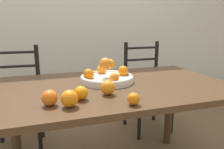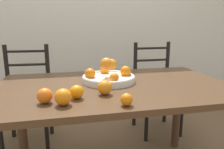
{
  "view_description": "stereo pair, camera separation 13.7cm",
  "coord_description": "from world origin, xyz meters",
  "px_view_note": "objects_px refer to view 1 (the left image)",
  "views": [
    {
      "loc": [
        -0.45,
        -1.29,
        1.13
      ],
      "look_at": [
        -0.03,
        -0.03,
        0.82
      ],
      "focal_mm": 35.0,
      "sensor_mm": 36.0,
      "label": 1
    },
    {
      "loc": [
        -0.32,
        -1.33,
        1.13
      ],
      "look_at": [
        -0.03,
        -0.03,
        0.82
      ],
      "focal_mm": 35.0,
      "sensor_mm": 36.0,
      "label": 2
    }
  ],
  "objects_px": {
    "orange_loose_0": "(50,98)",
    "orange_loose_4": "(108,88)",
    "orange_loose_2": "(134,99)",
    "chair_right": "(147,86)",
    "chair_left": "(17,99)",
    "fruit_bowl": "(107,76)",
    "orange_loose_3": "(70,99)",
    "orange_loose_1": "(81,93)"
  },
  "relations": [
    {
      "from": "orange_loose_0",
      "to": "orange_loose_4",
      "type": "relative_size",
      "value": 0.96
    },
    {
      "from": "orange_loose_2",
      "to": "chair_right",
      "type": "xyz_separation_m",
      "value": [
        0.66,
        1.12,
        -0.3
      ]
    },
    {
      "from": "chair_left",
      "to": "chair_right",
      "type": "relative_size",
      "value": 1.0
    },
    {
      "from": "fruit_bowl",
      "to": "orange_loose_3",
      "type": "bearing_deg",
      "value": -128.15
    },
    {
      "from": "chair_left",
      "to": "orange_loose_2",
      "type": "bearing_deg",
      "value": -57.25
    },
    {
      "from": "orange_loose_0",
      "to": "chair_left",
      "type": "height_order",
      "value": "chair_left"
    },
    {
      "from": "orange_loose_1",
      "to": "orange_loose_0",
      "type": "bearing_deg",
      "value": -167.52
    },
    {
      "from": "orange_loose_4",
      "to": "chair_right",
      "type": "xyz_separation_m",
      "value": [
        0.73,
        0.93,
        -0.31
      ]
    },
    {
      "from": "orange_loose_1",
      "to": "chair_left",
      "type": "bearing_deg",
      "value": 113.34
    },
    {
      "from": "orange_loose_1",
      "to": "chair_left",
      "type": "xyz_separation_m",
      "value": [
        -0.42,
        0.97,
        -0.31
      ]
    },
    {
      "from": "fruit_bowl",
      "to": "orange_loose_2",
      "type": "xyz_separation_m",
      "value": [
        -0.01,
        -0.46,
        -0.01
      ]
    },
    {
      "from": "orange_loose_4",
      "to": "chair_right",
      "type": "bearing_deg",
      "value": 51.93
    },
    {
      "from": "orange_loose_2",
      "to": "orange_loose_4",
      "type": "relative_size",
      "value": 0.76
    },
    {
      "from": "chair_right",
      "to": "orange_loose_0",
      "type": "bearing_deg",
      "value": -137.41
    },
    {
      "from": "orange_loose_1",
      "to": "orange_loose_2",
      "type": "distance_m",
      "value": 0.27
    },
    {
      "from": "chair_left",
      "to": "chair_right",
      "type": "distance_m",
      "value": 1.3
    },
    {
      "from": "orange_loose_1",
      "to": "orange_loose_2",
      "type": "xyz_separation_m",
      "value": [
        0.23,
        -0.15,
        -0.01
      ]
    },
    {
      "from": "orange_loose_2",
      "to": "orange_loose_3",
      "type": "relative_size",
      "value": 0.74
    },
    {
      "from": "fruit_bowl",
      "to": "orange_loose_4",
      "type": "relative_size",
      "value": 4.42
    },
    {
      "from": "chair_right",
      "to": "chair_left",
      "type": "bearing_deg",
      "value": 178.78
    },
    {
      "from": "fruit_bowl",
      "to": "chair_left",
      "type": "xyz_separation_m",
      "value": [
        -0.65,
        0.66,
        -0.31
      ]
    },
    {
      "from": "fruit_bowl",
      "to": "chair_left",
      "type": "relative_size",
      "value": 0.38
    },
    {
      "from": "orange_loose_4",
      "to": "chair_left",
      "type": "distance_m",
      "value": 1.14
    },
    {
      "from": "orange_loose_1",
      "to": "orange_loose_4",
      "type": "distance_m",
      "value": 0.16
    },
    {
      "from": "chair_left",
      "to": "orange_loose_3",
      "type": "bearing_deg",
      "value": -68.84
    },
    {
      "from": "orange_loose_1",
      "to": "chair_right",
      "type": "height_order",
      "value": "chair_right"
    },
    {
      "from": "fruit_bowl",
      "to": "orange_loose_1",
      "type": "distance_m",
      "value": 0.38
    },
    {
      "from": "orange_loose_0",
      "to": "orange_loose_3",
      "type": "height_order",
      "value": "orange_loose_3"
    },
    {
      "from": "fruit_bowl",
      "to": "orange_loose_4",
      "type": "height_order",
      "value": "fruit_bowl"
    },
    {
      "from": "orange_loose_0",
      "to": "chair_right",
      "type": "relative_size",
      "value": 0.08
    },
    {
      "from": "orange_loose_3",
      "to": "chair_left",
      "type": "height_order",
      "value": "chair_left"
    },
    {
      "from": "orange_loose_0",
      "to": "fruit_bowl",
      "type": "bearing_deg",
      "value": 40.8
    },
    {
      "from": "orange_loose_3",
      "to": "orange_loose_4",
      "type": "relative_size",
      "value": 1.02
    },
    {
      "from": "orange_loose_3",
      "to": "orange_loose_0",
      "type": "bearing_deg",
      "value": 151.82
    },
    {
      "from": "fruit_bowl",
      "to": "chair_left",
      "type": "distance_m",
      "value": 0.98
    },
    {
      "from": "orange_loose_0",
      "to": "orange_loose_1",
      "type": "bearing_deg",
      "value": 12.48
    },
    {
      "from": "orange_loose_1",
      "to": "chair_right",
      "type": "bearing_deg",
      "value": 47.51
    },
    {
      "from": "orange_loose_4",
      "to": "chair_left",
      "type": "height_order",
      "value": "chair_left"
    },
    {
      "from": "orange_loose_4",
      "to": "chair_right",
      "type": "distance_m",
      "value": 1.22
    },
    {
      "from": "orange_loose_2",
      "to": "chair_left",
      "type": "relative_size",
      "value": 0.06
    },
    {
      "from": "orange_loose_0",
      "to": "chair_left",
      "type": "relative_size",
      "value": 0.08
    },
    {
      "from": "orange_loose_0",
      "to": "orange_loose_4",
      "type": "bearing_deg",
      "value": 12.78
    }
  ]
}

